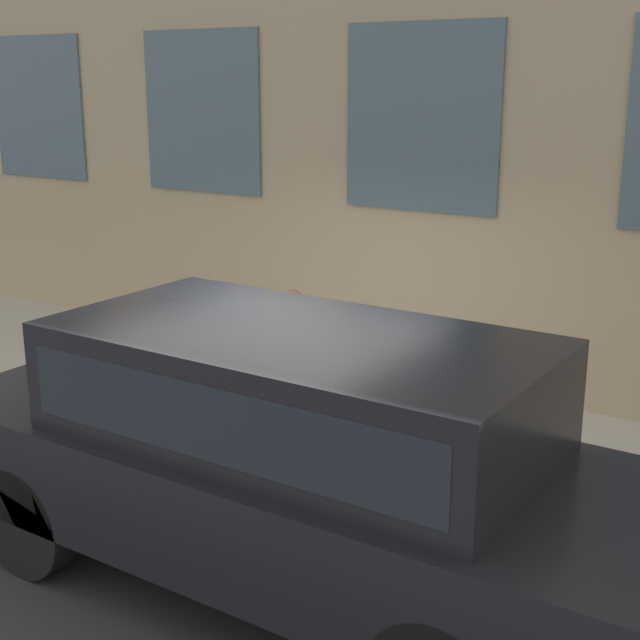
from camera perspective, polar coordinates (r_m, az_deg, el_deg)
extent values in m
plane|color=#2D2D30|center=(8.10, -2.94, -9.61)|extent=(80.00, 80.00, 0.00)
cube|color=#A8A093|center=(9.10, 2.09, -6.30)|extent=(2.68, 60.00, 0.12)
cube|color=#4C6070|center=(9.62, 6.47, 12.73)|extent=(0.03, 1.79, 1.95)
cube|color=#4C6070|center=(11.32, -7.61, 13.06)|extent=(0.03, 1.79, 1.95)
cube|color=#4C6070|center=(13.48, -17.61, 12.84)|extent=(0.03, 1.79, 1.95)
cylinder|color=red|center=(8.37, 1.82, -7.69)|extent=(0.33, 0.33, 0.04)
cylinder|color=red|center=(8.25, 1.84, -5.71)|extent=(0.25, 0.25, 0.66)
sphere|color=maroon|center=(8.14, 1.86, -3.53)|extent=(0.26, 0.26, 0.26)
cylinder|color=black|center=(8.11, 1.87, -3.01)|extent=(0.09, 0.09, 0.10)
cylinder|color=red|center=(8.14, 2.89, -5.42)|extent=(0.09, 0.10, 0.09)
cylinder|color=red|center=(8.31, 0.83, -4.96)|extent=(0.09, 0.10, 0.09)
cylinder|color=#998466|center=(8.94, -1.92, -4.19)|extent=(0.09, 0.09, 0.61)
cylinder|color=#998466|center=(9.04, -1.45, -3.96)|extent=(0.09, 0.09, 0.61)
cube|color=white|center=(8.82, -1.71, -0.80)|extent=(0.17, 0.11, 0.46)
cylinder|color=white|center=(8.73, -2.16, -0.91)|extent=(0.07, 0.07, 0.44)
cylinder|color=white|center=(8.91, -1.28, -0.55)|extent=(0.07, 0.07, 0.44)
sphere|color=brown|center=(8.74, -1.73, 1.29)|extent=(0.20, 0.20, 0.20)
cylinder|color=black|center=(6.72, -18.12, -12.04)|extent=(0.24, 0.81, 0.81)
cylinder|color=black|center=(7.72, -8.59, -7.75)|extent=(0.24, 0.81, 0.81)
cylinder|color=black|center=(6.25, 14.63, -13.97)|extent=(0.24, 0.81, 0.81)
cube|color=black|center=(6.07, -2.47, -10.44)|extent=(1.88, 5.17, 0.74)
cube|color=black|center=(5.72, -1.50, -4.17)|extent=(1.65, 3.20, 0.72)
cube|color=#1E232D|center=(5.72, -1.50, -4.17)|extent=(1.66, 2.95, 0.46)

